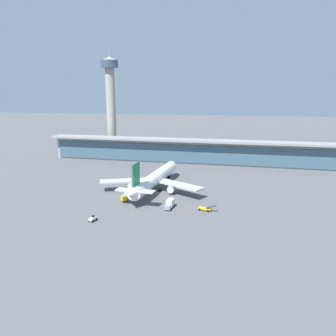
# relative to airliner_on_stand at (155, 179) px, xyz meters

# --- Properties ---
(ground_plane) EXTENTS (1200.00, 1200.00, 0.00)m
(ground_plane) POSITION_rel_airliner_on_stand_xyz_m (3.22, -2.59, -5.26)
(ground_plane) COLOR #515154
(airliner_on_stand) EXTENTS (48.24, 62.75, 16.71)m
(airliner_on_stand) POSITION_rel_airliner_on_stand_xyz_m (0.00, 0.00, 0.00)
(airliner_on_stand) COLOR white
(airliner_on_stand) RESTS_ON ground
(service_truck_near_nose_yellow) EXTENTS (6.93, 2.86, 2.70)m
(service_truck_near_nose_yellow) POSITION_rel_airliner_on_stand_xyz_m (25.98, -22.47, -4.45)
(service_truck_near_nose_yellow) COLOR yellow
(service_truck_near_nose_yellow) RESTS_ON ground
(service_truck_under_wing_grey) EXTENTS (2.52, 7.35, 3.10)m
(service_truck_under_wing_grey) POSITION_rel_airliner_on_stand_xyz_m (12.39, -22.37, -3.57)
(service_truck_under_wing_grey) COLOR gray
(service_truck_under_wing_grey) RESTS_ON ground
(service_truck_mid_apron_white) EXTENTS (2.26, 3.15, 2.05)m
(service_truck_mid_apron_white) POSITION_rel_airliner_on_stand_xyz_m (-9.82, -42.05, -4.39)
(service_truck_mid_apron_white) COLOR silver
(service_truck_mid_apron_white) RESTS_ON ground
(service_truck_by_tail_yellow) EXTENTS (3.49, 8.82, 2.95)m
(service_truck_by_tail_yellow) POSITION_rel_airliner_on_stand_xyz_m (-7.94, -15.26, -3.56)
(service_truck_by_tail_yellow) COLOR yellow
(service_truck_by_tail_yellow) RESTS_ON ground
(terminal_building) EXTENTS (183.60, 12.80, 15.20)m
(terminal_building) POSITION_rel_airliner_on_stand_xyz_m (3.22, 64.90, 2.60)
(terminal_building) COLOR #9E998E
(terminal_building) RESTS_ON ground
(control_tower) EXTENTS (12.00, 12.00, 72.88)m
(control_tower) POSITION_rel_airliner_on_stand_xyz_m (-54.91, 80.83, 34.46)
(control_tower) COLOR #9E998E
(control_tower) RESTS_ON ground
(safety_cone_alpha) EXTENTS (0.62, 0.62, 0.70)m
(safety_cone_alpha) POSITION_rel_airliner_on_stand_xyz_m (20.30, -25.32, -4.95)
(safety_cone_alpha) COLOR orange
(safety_cone_alpha) RESTS_ON ground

